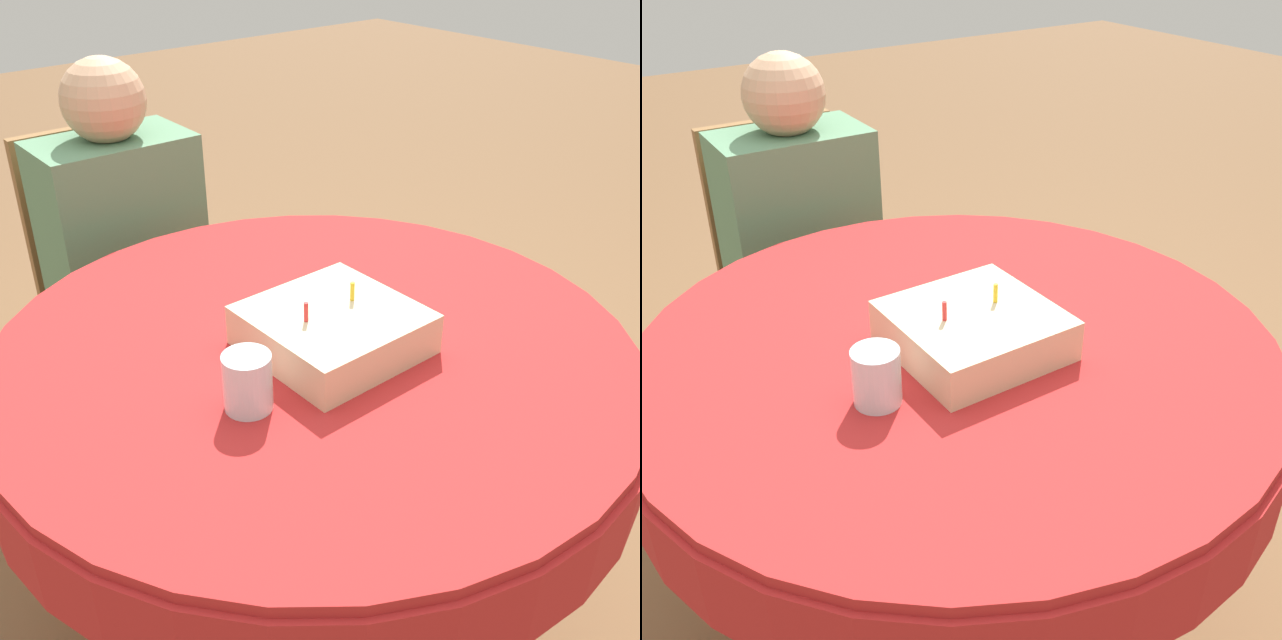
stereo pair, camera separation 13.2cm
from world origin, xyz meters
TOP-DOWN VIEW (x-y plane):
  - ground_plane at (0.00, 0.00)m, footprint 12.00×12.00m
  - dining_table at (0.00, 0.00)m, footprint 1.17×1.17m
  - chair at (0.04, 0.90)m, footprint 0.43×0.43m
  - person at (0.04, 0.81)m, footprint 0.39×0.34m
  - birthday_cake at (0.01, -0.04)m, footprint 0.27×0.27m
  - drinking_glass at (-0.20, -0.09)m, footprint 0.08×0.08m

SIDE VIEW (x-z plane):
  - ground_plane at x=0.00m, z-range 0.00..0.00m
  - chair at x=0.04m, z-range 0.03..0.93m
  - dining_table at x=0.00m, z-range 0.29..1.04m
  - person at x=0.04m, z-range 0.12..1.23m
  - birthday_cake at x=0.01m, z-range 0.73..0.84m
  - drinking_glass at x=-0.20m, z-range 0.75..0.84m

